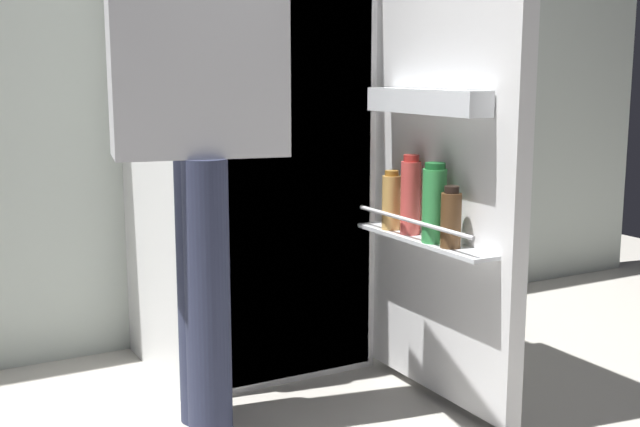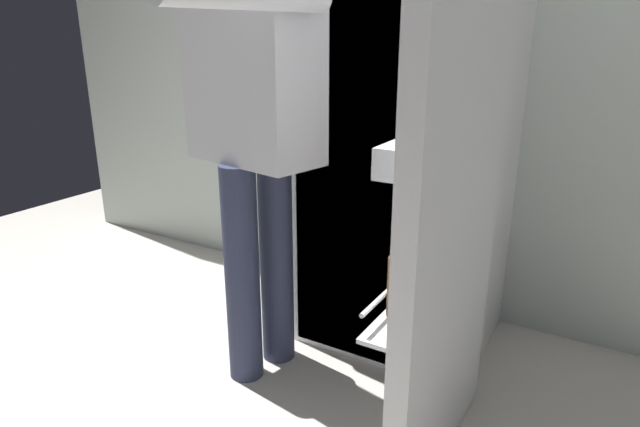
% 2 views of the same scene
% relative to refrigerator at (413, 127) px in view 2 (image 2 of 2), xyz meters
% --- Properties ---
extents(ground_plane, '(5.79, 5.79, 0.00)m').
position_rel_refrigerator_xyz_m(ground_plane, '(-0.03, -0.48, -0.86)').
color(ground_plane, '#B7B2A8').
extents(kitchen_wall, '(4.40, 0.10, 2.59)m').
position_rel_refrigerator_xyz_m(kitchen_wall, '(-0.03, 0.40, 0.44)').
color(kitchen_wall, beige).
rests_on(kitchen_wall, ground_plane).
extents(refrigerator, '(0.74, 1.24, 1.72)m').
position_rel_refrigerator_xyz_m(refrigerator, '(0.00, 0.00, 0.00)').
color(refrigerator, white).
rests_on(refrigerator, ground_plane).
extents(person, '(0.54, 0.79, 1.56)m').
position_rel_refrigerator_xyz_m(person, '(-0.37, -0.43, 0.07)').
color(person, '#2D334C').
rests_on(person, ground_plane).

